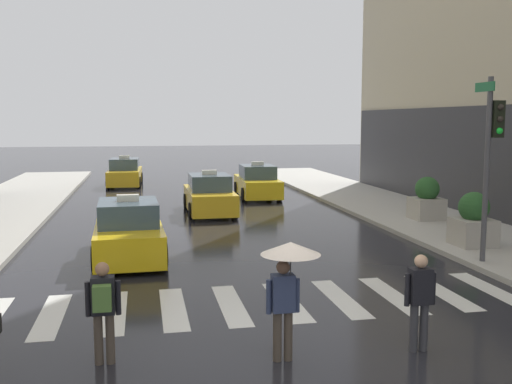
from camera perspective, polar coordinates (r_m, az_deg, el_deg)
ground_plane at (r=9.85m, az=3.88°, el=-16.01°), size 160.00×160.00×0.00m
crosswalk_markings at (r=12.59m, az=0.30°, el=-10.76°), size 11.30×2.80×0.01m
traffic_light_pole at (r=16.31m, az=21.98°, el=4.44°), size 0.44×0.84×4.80m
taxi_lead at (r=16.79m, az=-12.30°, el=-3.86°), size 2.04×4.59×1.80m
taxi_second at (r=24.32m, az=-4.57°, el=-0.37°), size 1.93×4.54×1.80m
taxi_third at (r=29.19m, az=0.12°, el=0.88°), size 2.04×4.59×1.80m
taxi_fourth at (r=35.18m, az=-12.66°, el=1.76°), size 2.07×4.60×1.80m
pedestrian_with_umbrella at (r=9.34m, az=3.12°, el=-7.45°), size 0.96×0.96×1.94m
pedestrian_with_backpack at (r=9.62m, az=-14.68°, el=-10.62°), size 0.55×0.43×1.65m
pedestrian_plain_coat at (r=10.22m, az=15.69°, el=-9.79°), size 0.55×0.24×1.65m
planter_near_corner at (r=18.46m, az=20.43°, el=-2.70°), size 1.10×1.10×1.60m
planter_mid_block at (r=22.81m, az=16.32°, el=-0.76°), size 1.10×1.10×1.60m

